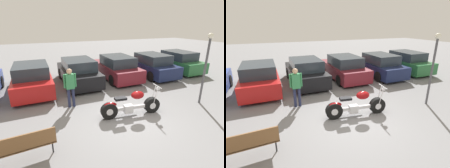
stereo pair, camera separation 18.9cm
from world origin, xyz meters
The scene contains 10 objects.
ground_plane centered at (0.00, 0.00, 0.00)m, with size 60.00×60.00×0.00m, color slate.
motorcycle centered at (0.21, 0.24, 0.44)m, with size 2.39×0.75×1.12m.
parked_car_red centered at (-3.15, 4.62, 0.69)m, with size 1.87×4.29×1.48m.
parked_car_black centered at (-0.67, 4.90, 0.69)m, with size 1.87×4.29×1.48m.
parked_car_maroon centered at (1.81, 4.91, 0.69)m, with size 1.87×4.29×1.48m.
parked_car_navy centered at (4.28, 4.64, 0.69)m, with size 1.87×4.29×1.48m.
parked_car_green centered at (6.76, 4.83, 0.69)m, with size 1.87×4.29×1.48m.
park_bench centered at (-3.57, -0.82, 0.55)m, with size 1.82×0.50×0.89m.
lamp_post centered at (3.61, -0.03, 1.90)m, with size 0.22×0.22×3.03m.
person_standing centered at (-1.71, 1.91, 0.99)m, with size 0.52×0.22×1.68m.
Camera 1 is at (-2.90, -4.97, 3.38)m, focal length 28.00 mm.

